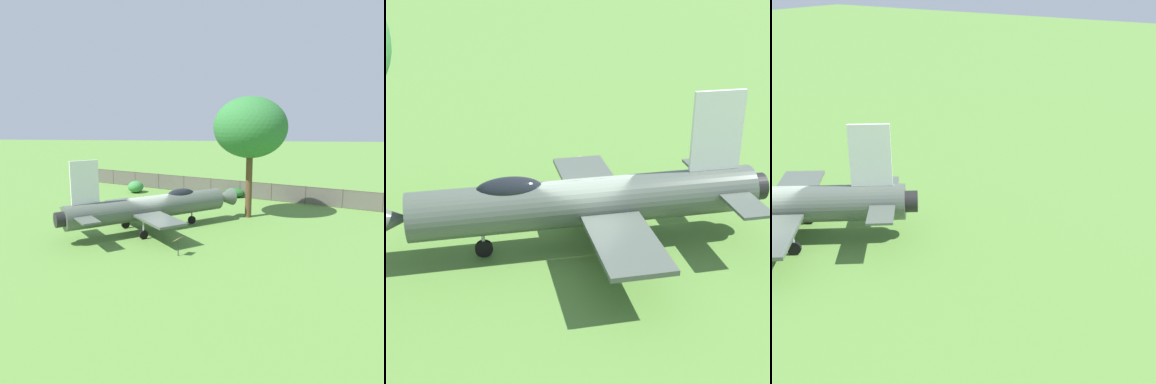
# 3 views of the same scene
# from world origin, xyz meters

# --- Properties ---
(ground_plane) EXTENTS (200.00, 200.00, 0.00)m
(ground_plane) POSITION_xyz_m (0.00, 0.00, 0.00)
(ground_plane) COLOR #568438
(display_jet) EXTENTS (12.14, 10.45, 5.28)m
(display_jet) POSITION_xyz_m (0.28, 0.22, 1.74)
(display_jet) COLOR #4C564C
(display_jet) RESTS_ON ground_plane
(info_plaque) EXTENTS (0.60, 0.71, 1.14)m
(info_plaque) POSITION_xyz_m (2.67, -4.87, 0.85)
(info_plaque) COLOR #333333
(info_plaque) RESTS_ON ground_plane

